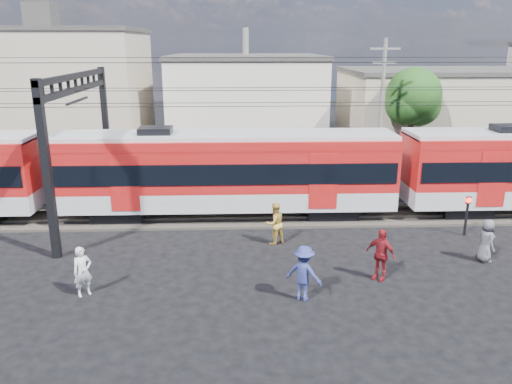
% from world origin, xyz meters
% --- Properties ---
extents(ground, '(120.00, 120.00, 0.00)m').
position_xyz_m(ground, '(0.00, 0.00, 0.00)').
color(ground, black).
rests_on(ground, ground).
extents(track_bed, '(70.00, 3.40, 0.12)m').
position_xyz_m(track_bed, '(0.00, 8.00, 0.06)').
color(track_bed, '#2D2823').
rests_on(track_bed, ground).
extents(rail_near, '(70.00, 0.12, 0.12)m').
position_xyz_m(rail_near, '(0.00, 7.25, 0.18)').
color(rail_near, '#59544C').
rests_on(rail_near, track_bed).
extents(rail_far, '(70.00, 0.12, 0.12)m').
position_xyz_m(rail_far, '(0.00, 8.75, 0.18)').
color(rail_far, '#59544C').
rests_on(rail_far, track_bed).
extents(commuter_train, '(50.30, 3.08, 4.17)m').
position_xyz_m(commuter_train, '(-3.14, 8.00, 2.40)').
color(commuter_train, black).
rests_on(commuter_train, ground).
extents(catenary, '(70.00, 9.30, 7.52)m').
position_xyz_m(catenary, '(-8.65, 8.00, 5.14)').
color(catenary, black).
rests_on(catenary, ground).
extents(building_west, '(14.28, 10.20, 9.30)m').
position_xyz_m(building_west, '(-17.00, 24.00, 4.66)').
color(building_west, tan).
rests_on(building_west, ground).
extents(building_midwest, '(12.24, 12.24, 7.30)m').
position_xyz_m(building_midwest, '(-2.00, 27.00, 3.66)').
color(building_midwest, beige).
rests_on(building_midwest, ground).
extents(building_mideast, '(16.32, 10.20, 6.30)m').
position_xyz_m(building_mideast, '(14.00, 24.00, 3.16)').
color(building_mideast, tan).
rests_on(building_mideast, ground).
extents(utility_pole_mid, '(1.80, 0.24, 8.50)m').
position_xyz_m(utility_pole_mid, '(6.00, 15.00, 4.53)').
color(utility_pole_mid, slate).
rests_on(utility_pole_mid, ground).
extents(tree_near, '(3.82, 3.64, 6.72)m').
position_xyz_m(tree_near, '(9.19, 18.09, 4.66)').
color(tree_near, '#382619').
rests_on(tree_near, ground).
extents(pedestrian_a, '(0.76, 0.70, 1.73)m').
position_xyz_m(pedestrian_a, '(-7.99, 0.30, 0.87)').
color(pedestrian_a, silver).
rests_on(pedestrian_a, ground).
extents(pedestrian_b, '(1.11, 1.03, 1.82)m').
position_xyz_m(pedestrian_b, '(-1.21, 4.58, 0.91)').
color(pedestrian_b, gold).
rests_on(pedestrian_b, ground).
extents(pedestrian_c, '(1.42, 1.23, 1.91)m').
position_xyz_m(pedestrian_c, '(-0.61, -0.29, 0.96)').
color(pedestrian_c, navy).
rests_on(pedestrian_c, ground).
extents(pedestrian_d, '(1.14, 1.13, 1.94)m').
position_xyz_m(pedestrian_d, '(2.33, 1.11, 0.97)').
color(pedestrian_d, maroon).
rests_on(pedestrian_d, ground).
extents(pedestrian_e, '(0.65, 0.90, 1.72)m').
position_xyz_m(pedestrian_e, '(6.88, 2.50, 0.86)').
color(pedestrian_e, '#515157').
rests_on(pedestrian_e, ground).
extents(crossing_signal, '(0.26, 0.26, 1.80)m').
position_xyz_m(crossing_signal, '(7.32, 5.23, 1.25)').
color(crossing_signal, black).
rests_on(crossing_signal, ground).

